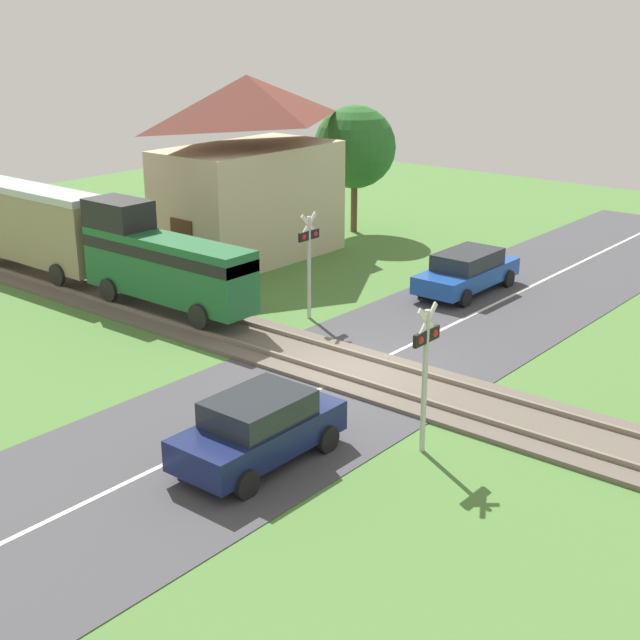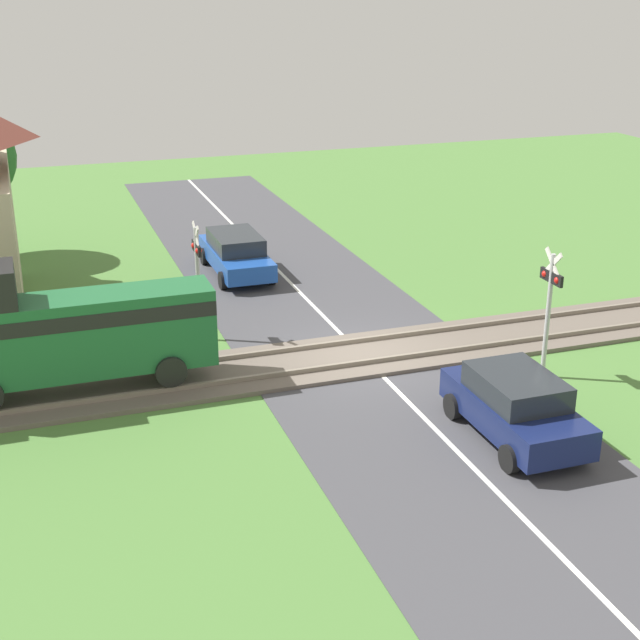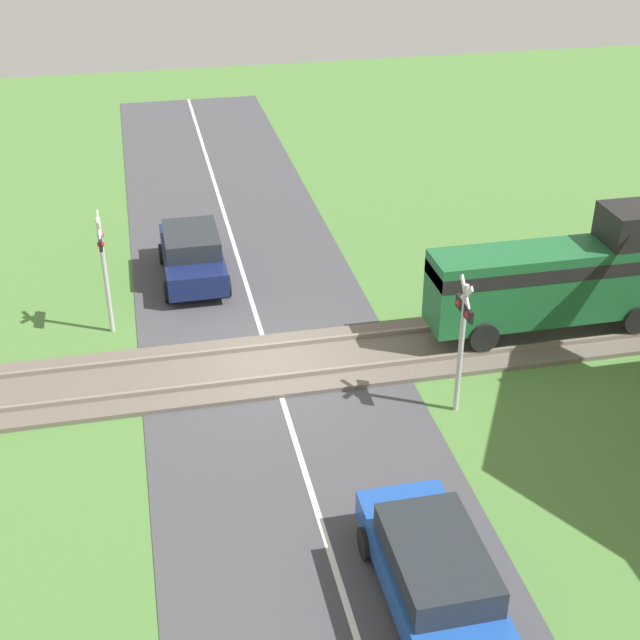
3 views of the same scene
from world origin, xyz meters
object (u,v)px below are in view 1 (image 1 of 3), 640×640
at_px(car_near_crossing, 259,428).
at_px(crossing_signal_east_approach, 309,252).
at_px(crossing_signal_west_approach, 426,360).
at_px(station_building, 249,170).
at_px(car_far_side, 467,271).
at_px(pedestrian_by_station, 146,262).
at_px(train, 32,225).

distance_m(car_near_crossing, crossing_signal_east_approach, 9.57).
distance_m(car_near_crossing, crossing_signal_west_approach, 3.77).
relative_size(car_near_crossing, crossing_signal_west_approach, 1.16).
distance_m(car_near_crossing, station_building, 17.03).
height_order(car_far_side, pedestrian_by_station, pedestrian_by_station).
bearing_deg(car_near_crossing, crossing_signal_east_approach, 33.71).
bearing_deg(station_building, car_far_side, -81.60).
height_order(crossing_signal_west_approach, station_building, station_building).
bearing_deg(crossing_signal_west_approach, pedestrian_by_station, 72.65).
distance_m(car_far_side, crossing_signal_east_approach, 6.13).
relative_size(car_near_crossing, car_far_side, 0.87).
xyz_separation_m(crossing_signal_east_approach, station_building, (4.17, 6.48, 1.26)).
xyz_separation_m(train, crossing_signal_west_approach, (-2.64, -18.28, 0.24)).
bearing_deg(crossing_signal_east_approach, train, 103.93).
xyz_separation_m(car_far_side, crossing_signal_east_approach, (-5.48, 2.38, 1.37)).
distance_m(crossing_signal_east_approach, station_building, 7.81).
bearing_deg(car_near_crossing, crossing_signal_west_approach, -42.42).
bearing_deg(station_building, crossing_signal_west_approach, -123.81).
xyz_separation_m(car_near_crossing, pedestrian_by_station, (7.11, 12.04, 0.00)).
bearing_deg(car_far_side, station_building, 98.40).
distance_m(car_far_side, pedestrian_by_station, 11.09).
bearing_deg(crossing_signal_west_approach, car_near_crossing, 137.58).
bearing_deg(train, pedestrian_by_station, -64.23).
bearing_deg(crossing_signal_west_approach, station_building, 56.19).
relative_size(car_near_crossing, station_building, 0.51).
bearing_deg(station_building, car_near_crossing, -135.76).
distance_m(train, crossing_signal_west_approach, 18.47).
bearing_deg(crossing_signal_east_approach, car_far_side, -23.45).
xyz_separation_m(car_near_crossing, station_building, (12.06, 11.74, 2.59)).
bearing_deg(station_building, train, 148.57).
bearing_deg(crossing_signal_west_approach, car_far_side, 26.04).
height_order(train, pedestrian_by_station, train).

